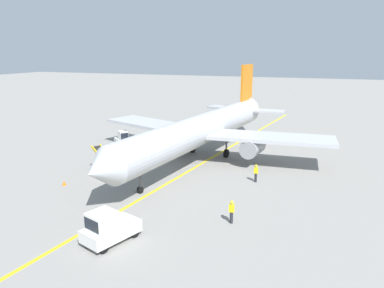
% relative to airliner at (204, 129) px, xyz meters
% --- Properties ---
extents(ground_plane, '(300.00, 300.00, 0.00)m').
position_rel_airliner_xyz_m(ground_plane, '(-1.43, -11.10, -3.42)').
color(ground_plane, gray).
extents(taxi_line_yellow, '(11.79, 79.21, 0.01)m').
position_rel_airliner_xyz_m(taxi_line_yellow, '(-0.08, -6.10, -3.41)').
color(taxi_line_yellow, yellow).
rests_on(taxi_line_yellow, ground).
extents(airliner, '(28.31, 35.29, 10.10)m').
position_rel_airliner_xyz_m(airliner, '(0.00, 0.00, 0.00)').
color(airliner, '#B2B5BA').
rests_on(airliner, ground).
extents(pushback_tug, '(2.97, 4.02, 2.20)m').
position_rel_airliner_xyz_m(pushback_tug, '(0.34, -19.94, -2.42)').
color(pushback_tug, silver).
rests_on(pushback_tug, ground).
extents(baggage_tug_near_wing, '(2.69, 2.51, 2.10)m').
position_rel_airliner_xyz_m(baggage_tug_near_wing, '(-11.35, 1.26, -2.49)').
color(baggage_tug_near_wing, silver).
rests_on(baggage_tug_near_wing, ground).
extents(belt_loader_forward_hold, '(4.95, 3.60, 2.59)m').
position_rel_airliner_xyz_m(belt_loader_forward_hold, '(-6.61, -9.02, -2.64)').
color(belt_loader_forward_hold, silver).
rests_on(belt_loader_forward_hold, ground).
extents(ground_crew_marshaller, '(0.36, 0.24, 1.70)m').
position_rel_airliner_xyz_m(ground_crew_marshaller, '(7.02, -14.65, -2.51)').
color(ground_crew_marshaller, '#26262D').
rests_on(ground_crew_marshaller, ground).
extents(ground_crew_wing_walker, '(0.36, 0.24, 1.70)m').
position_rel_airliner_xyz_m(ground_crew_wing_walker, '(7.08, -5.72, -2.51)').
color(ground_crew_wing_walker, '#26262D').
rests_on(ground_crew_wing_walker, ground).
extents(safety_cone_nose_left, '(0.36, 0.36, 0.44)m').
position_rel_airliner_xyz_m(safety_cone_nose_left, '(-9.13, -12.68, -3.20)').
color(safety_cone_nose_left, orange).
rests_on(safety_cone_nose_left, ground).
extents(safety_cone_nose_right, '(0.36, 0.36, 0.44)m').
position_rel_airliner_xyz_m(safety_cone_nose_right, '(-12.87, 4.59, -3.20)').
color(safety_cone_nose_right, orange).
rests_on(safety_cone_nose_right, ground).
extents(safety_cone_wingtip_left, '(0.36, 0.36, 0.44)m').
position_rel_airliner_xyz_m(safety_cone_wingtip_left, '(-8.19, -4.78, -3.20)').
color(safety_cone_wingtip_left, orange).
rests_on(safety_cone_wingtip_left, ground).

